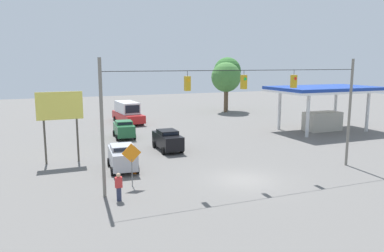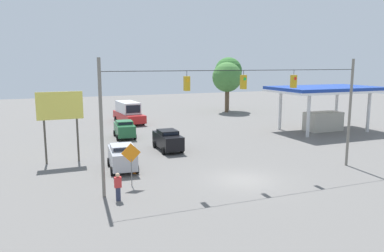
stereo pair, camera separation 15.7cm
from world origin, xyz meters
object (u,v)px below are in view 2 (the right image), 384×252
gas_station (324,99)px  sedan_green_withflow_far (124,129)px  traffic_cone_nearest (135,168)px  sedan_silver_parked_shoulder (122,157)px  tree_horizon_left (228,71)px  traffic_cone_third (122,153)px  overhead_signal_span (243,107)px  pedestrian (118,187)px  sedan_black_withflow_mid (168,140)px  traffic_cone_second (127,160)px  work_zone_sign (131,156)px  tree_horizon_right (227,77)px  roadside_billboard (60,112)px  box_truck_red_withflow_deep (128,112)px

gas_station → sedan_green_withflow_far: bearing=-11.2°
sedan_green_withflow_far → traffic_cone_nearest: size_ratio=5.58×
sedan_silver_parked_shoulder → tree_horizon_left: 37.77m
traffic_cone_third → tree_horizon_left: 34.77m
overhead_signal_span → pedestrian: size_ratio=11.38×
sedan_black_withflow_mid → traffic_cone_third: bearing=14.5°
traffic_cone_second → work_zone_sign: bearing=81.3°
overhead_signal_span → work_zone_sign: bearing=-9.9°
tree_horizon_right → sedan_green_withflow_far: bearing=37.0°
sedan_green_withflow_far → roadside_billboard: roadside_billboard is taller
traffic_cone_nearest → work_zone_sign: size_ratio=0.26×
sedan_silver_parked_shoulder → tree_horizon_right: 35.33m
box_truck_red_withflow_deep → tree_horizon_left: 20.27m
roadside_billboard → tree_horizon_left: bearing=-137.9°
work_zone_sign → sedan_silver_parked_shoulder: bearing=-93.0°
box_truck_red_withflow_deep → pedestrian: bearing=76.4°
overhead_signal_span → traffic_cone_nearest: bearing=-31.6°
overhead_signal_span → traffic_cone_nearest: size_ratio=25.66×
gas_station → roadside_billboard: 29.50m
sedan_green_withflow_far → pedestrian: 18.72m
gas_station → roadside_billboard: (29.26, 3.72, 0.34)m
work_zone_sign → pedestrian: work_zone_sign is taller
traffic_cone_third → roadside_billboard: 6.00m
sedan_green_withflow_far → box_truck_red_withflow_deep: box_truck_red_withflow_deep is taller
sedan_black_withflow_mid → pedestrian: 12.85m
traffic_cone_nearest → traffic_cone_third: same height
box_truck_red_withflow_deep → work_zone_sign: (5.53, 26.11, 0.61)m
work_zone_sign → sedan_green_withflow_far: bearing=-100.2°
overhead_signal_span → box_truck_red_withflow_deep: (1.81, -27.40, -3.61)m
pedestrian → work_zone_sign: bearing=-120.2°
sedan_silver_parked_shoulder → tree_horizon_right: tree_horizon_right is taller
gas_station → tree_horizon_right: tree_horizon_right is taller
sedan_black_withflow_mid → sedan_silver_parked_shoulder: sedan_silver_parked_shoulder is taller
box_truck_red_withflow_deep → traffic_cone_second: 21.34m
sedan_silver_parked_shoulder → traffic_cone_nearest: size_ratio=5.66×
tree_horizon_right → sedan_silver_parked_shoulder: bearing=50.1°
sedan_green_withflow_far → pedestrian: (4.18, 18.24, -0.14)m
traffic_cone_nearest → traffic_cone_second: size_ratio=1.00×
traffic_cone_nearest → pedestrian: 5.41m
overhead_signal_span → traffic_cone_third: bearing=-54.0°
traffic_cone_second → gas_station: 25.63m
sedan_black_withflow_mid → sedan_green_withflow_far: (2.46, -7.24, -0.02)m
traffic_cone_second → box_truck_red_withflow_deep: bearing=-102.8°
traffic_cone_third → pedestrian: 10.10m
traffic_cone_third → gas_station: size_ratio=0.06×
pedestrian → tree_horizon_right: 41.18m
gas_station → tree_horizon_right: size_ratio=1.53×
pedestrian → traffic_cone_third: bearing=-102.5°
overhead_signal_span → work_zone_sign: overhead_signal_span is taller
sedan_green_withflow_far → sedan_black_withflow_mid: bearing=108.8°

